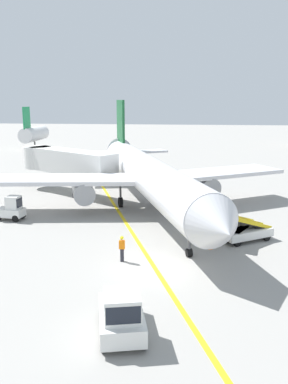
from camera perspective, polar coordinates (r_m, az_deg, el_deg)
name	(u,v)px	position (r m, az deg, el deg)	size (l,w,h in m)	color
ground_plane	(152,267)	(25.33, 1.07, -10.59)	(300.00, 300.00, 0.00)	gray
taxi_line_yellow	(136,239)	(30.12, -1.07, -6.69)	(0.30, 80.00, 0.01)	yellow
airliner	(146,174)	(37.34, 0.34, 2.57)	(27.52, 34.21, 10.10)	silver
jet_bridge	(62,161)	(45.37, -11.49, 4.30)	(12.11, 9.09, 4.85)	silver
pushback_tug	(122,315)	(18.30, -3.18, -16.91)	(2.68, 3.94, 2.20)	silver
baggage_tug_near_wing	(11,209)	(36.51, -18.23, -2.33)	(2.51, 1.54, 2.10)	silver
belt_loader_forward_hold	(238,228)	(31.09, 13.12, -4.90)	(3.40, 5.02, 2.59)	silver
belt_loader_aft_hold	(246,231)	(30.45, 14.14, -5.33)	(4.89, 3.74, 2.59)	silver
ground_crew_marshaller	(122,248)	(25.92, -3.13, -7.87)	(0.36, 0.24, 1.70)	#26262D
safety_cone_nose_left	(210,246)	(28.55, 9.32, -7.52)	(0.36, 0.36, 0.44)	orange
distant_aircraft_mid_left	(34,134)	(88.97, -15.27, 7.96)	(3.00, 10.10, 8.80)	silver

